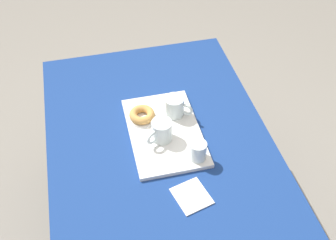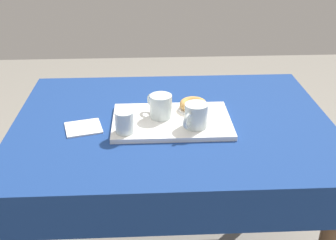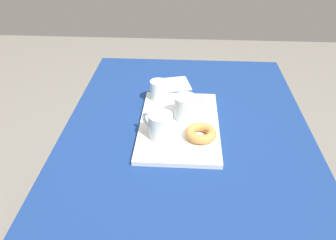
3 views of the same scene
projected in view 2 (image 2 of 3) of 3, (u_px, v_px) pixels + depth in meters
name	position (u px, v px, depth m)	size (l,w,h in m)	color
dining_table	(172.00, 144.00, 1.71)	(1.26, 0.94, 0.78)	navy
serving_tray	(172.00, 121.00, 1.63)	(0.46, 0.30, 0.02)	white
tea_mug_left	(161.00, 107.00, 1.62)	(0.10, 0.12, 0.09)	silver
tea_mug_right	(196.00, 116.00, 1.55)	(0.10, 0.12, 0.09)	silver
water_glass_near	(125.00, 123.00, 1.52)	(0.07, 0.07, 0.08)	silver
donut_plate_left	(193.00, 109.00, 1.70)	(0.12, 0.12, 0.01)	white
sugar_donut_left	(193.00, 104.00, 1.69)	(0.11, 0.11, 0.03)	tan
paper_napkin	(83.00, 128.00, 1.60)	(0.13, 0.12, 0.01)	white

